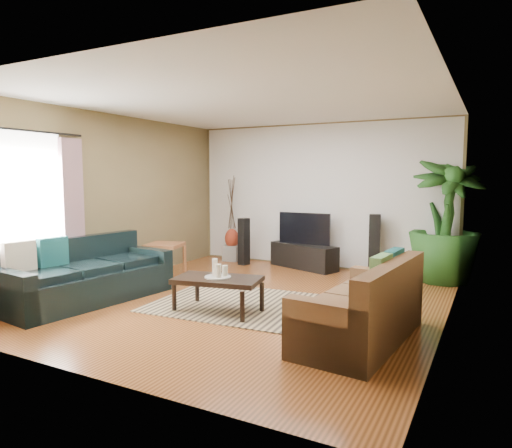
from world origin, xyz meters
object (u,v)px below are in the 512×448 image
Objects in this scene: tv_stand at (304,256)px; television at (304,228)px; side_table at (165,261)px; pedestal at (232,253)px; coffee_table at (218,294)px; potted_plant at (445,220)px; speaker_right at (374,245)px; sofa_left at (87,270)px; sofa_right at (360,300)px; speaker_left at (244,242)px; vase at (232,238)px.

television reaches higher than tv_stand.
pedestal is at bearing 84.31° from side_table.
coffee_table is 4.00m from potted_plant.
side_table is at bearing -159.84° from speaker_right.
sofa_left is 3.93m from tv_stand.
potted_plant is at bearing 0.00° from pedestal.
sofa_left reaches higher than tv_stand.
potted_plant reaches higher than sofa_left.
potted_plant is 4.67m from side_table.
potted_plant is (2.43, 0.04, 0.78)m from tv_stand.
coffee_table is 3.14m from television.
sofa_right is at bearing -78.74° from sofa_left.
sofa_left is 2.30× the size of television.
potted_plant is (0.50, 3.28, 0.58)m from sofa_right.
tv_stand is at bearing -1.53° from pedestal.
speaker_left is 1.75m from side_table.
tv_stand is 1.59m from pedestal.
sofa_right is 1.88m from coffee_table.
tv_stand is 1.33m from speaker_right.
sofa_left is at bearing -88.74° from speaker_left.
sofa_right is 4.81m from vase.
speaker_right is 2.65× the size of vase.
sofa_left is at bearing -90.85° from side_table.
potted_plant is at bearing 24.36° from side_table.
vase is 0.68× the size of side_table.
vase reaches higher than coffee_table.
potted_plant is (2.43, 0.02, 0.26)m from television.
sofa_left is at bearing -140.16° from potted_plant.
coffee_table is 3.08m from tv_stand.
speaker_left is at bearing -32.16° from pedestal.
speaker_right is (3.10, 3.53, 0.10)m from sofa_left.
potted_plant reaches higher than tv_stand.
potted_plant reaches higher than vase.
television is 2.50× the size of vase.
speaker_right is (1.24, 3.12, 0.31)m from coffee_table.
sofa_left reaches higher than side_table.
sofa_right is 1.71× the size of coffee_table.
speaker_left is at bearing -128.79° from sofa_right.
speaker_right is (-0.63, 3.28, 0.10)m from sofa_right.
vase is 1.92m from side_table.
vase is at bearing 84.31° from side_table.
speaker_left is 0.59m from pedestal.
sofa_right is 4.31m from speaker_left.
side_table is (-0.19, -1.90, -0.16)m from vase.
sofa_left is at bearing -142.89° from speaker_right.
pedestal is at bearing 0.00° from vase.
pedestal is (-3.51, 3.28, -0.27)m from sofa_right.
speaker_right is at bearing 18.83° from speaker_left.
television is (1.80, 3.51, 0.32)m from sofa_left.
television is at bearing 109.76° from tv_stand.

